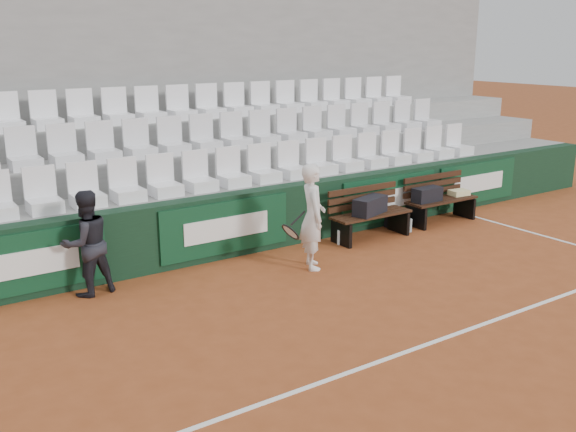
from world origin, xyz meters
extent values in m
plane|color=#954621|center=(0.00, 0.00, 0.00)|extent=(80.00, 80.00, 0.00)
cube|color=white|center=(0.00, 0.00, 0.00)|extent=(18.00, 0.06, 0.01)
cube|color=black|center=(0.00, 4.00, 0.50)|extent=(18.00, 0.30, 1.00)
cube|color=#0C381E|center=(-3.20, 3.83, 0.52)|extent=(2.20, 0.04, 0.82)
cube|color=#0C381E|center=(-0.20, 3.83, 0.52)|extent=(2.20, 0.04, 0.82)
cube|color=#0C381E|center=(3.20, 3.83, 0.52)|extent=(2.20, 0.04, 0.82)
cube|color=#0C381E|center=(5.60, 3.83, 0.52)|extent=(2.20, 0.04, 0.82)
cube|color=gray|center=(0.00, 4.62, 0.50)|extent=(18.00, 0.95, 1.00)
cube|color=gray|center=(0.00, 5.58, 0.72)|extent=(18.00, 0.95, 1.45)
cube|color=#979895|center=(0.00, 6.53, 0.95)|extent=(18.00, 0.95, 1.90)
cube|color=gray|center=(0.00, 7.15, 2.20)|extent=(18.00, 0.30, 4.40)
cube|color=white|center=(0.00, 4.45, 1.31)|extent=(11.90, 0.44, 0.63)
cube|color=silver|center=(0.00, 5.40, 1.77)|extent=(11.90, 0.44, 0.63)
cube|color=white|center=(0.00, 6.35, 2.21)|extent=(11.90, 0.44, 0.63)
cube|color=#371E10|center=(2.40, 3.41, 0.23)|extent=(1.50, 0.56, 0.45)
cube|color=black|center=(4.17, 3.46, 0.23)|extent=(1.50, 0.56, 0.45)
cube|color=black|center=(2.34, 3.40, 0.60)|extent=(0.74, 0.48, 0.29)
cube|color=black|center=(3.80, 3.48, 0.58)|extent=(0.57, 0.26, 0.26)
cube|color=beige|center=(4.67, 3.49, 0.50)|extent=(0.39, 0.30, 0.10)
cube|color=black|center=(3.27, 3.69, 0.12)|extent=(0.42, 0.27, 0.25)
cylinder|color=silver|center=(1.73, 3.45, 0.13)|extent=(0.07, 0.07, 0.25)
cylinder|color=#ADBFC4|center=(3.23, 3.31, 0.12)|extent=(0.07, 0.07, 0.24)
imported|color=silver|center=(0.70, 2.80, 0.79)|extent=(0.59, 0.68, 1.58)
torus|color=black|center=(0.30, 2.80, 0.62)|extent=(0.19, 0.30, 0.26)
cylinder|color=black|center=(0.43, 2.80, 0.81)|extent=(0.26, 0.03, 0.20)
imported|color=black|center=(-2.41, 3.62, 0.72)|extent=(0.78, 0.65, 1.43)
camera|label=1|loc=(-4.71, -4.57, 3.30)|focal=40.00mm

